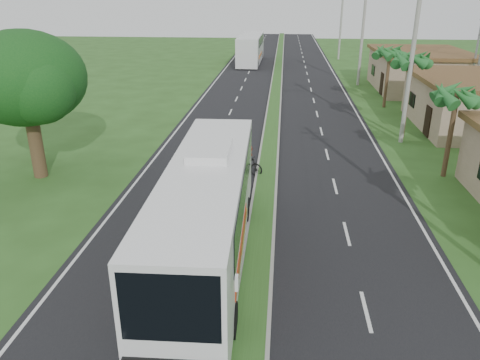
{
  "coord_description": "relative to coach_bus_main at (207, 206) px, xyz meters",
  "views": [
    {
      "loc": [
        0.71,
        -12.14,
        9.19
      ],
      "look_at": [
        -0.96,
        6.0,
        1.8
      ],
      "focal_mm": 35.0,
      "sensor_mm": 36.0,
      "label": 1
    }
  ],
  "objects": [
    {
      "name": "ground",
      "position": [
        1.8,
        -2.5,
        -2.2
      ],
      "size": [
        180.0,
        180.0,
        0.0
      ],
      "primitive_type": "plane",
      "color": "#2B501D",
      "rests_on": "ground"
    },
    {
      "name": "road_asphalt",
      "position": [
        1.8,
        17.5,
        -2.19
      ],
      "size": [
        14.0,
        160.0,
        0.02
      ],
      "primitive_type": "cube",
      "color": "black",
      "rests_on": "ground"
    },
    {
      "name": "median_strip",
      "position": [
        1.8,
        17.5,
        -2.1
      ],
      "size": [
        1.2,
        160.0,
        0.18
      ],
      "color": "gray",
      "rests_on": "ground"
    },
    {
      "name": "lane_edge_left",
      "position": [
        -4.9,
        17.5,
        -2.2
      ],
      "size": [
        0.12,
        160.0,
        0.01
      ],
      "primitive_type": "cube",
      "color": "silver",
      "rests_on": "ground"
    },
    {
      "name": "lane_edge_right",
      "position": [
        8.5,
        17.5,
        -2.2
      ],
      "size": [
        0.12,
        160.0,
        0.01
      ],
      "primitive_type": "cube",
      "color": "silver",
      "rests_on": "ground"
    },
    {
      "name": "shop_mid",
      "position": [
        15.8,
        19.5,
        -0.35
      ],
      "size": [
        7.6,
        10.6,
        3.67
      ],
      "color": "#9B8369",
      "rests_on": "ground"
    },
    {
      "name": "shop_far",
      "position": [
        15.8,
        33.5,
        -0.27
      ],
      "size": [
        8.6,
        11.6,
        3.82
      ],
      "color": "#9B8369",
      "rests_on": "ground"
    },
    {
      "name": "palm_verge_b",
      "position": [
        11.2,
        9.5,
        2.16
      ],
      "size": [
        2.4,
        2.4,
        5.05
      ],
      "color": "#473321",
      "rests_on": "ground"
    },
    {
      "name": "palm_verge_c",
      "position": [
        10.6,
        16.5,
        2.92
      ],
      "size": [
        2.4,
        2.4,
        5.85
      ],
      "color": "#473321",
      "rests_on": "ground"
    },
    {
      "name": "palm_verge_d",
      "position": [
        11.1,
        25.5,
        2.35
      ],
      "size": [
        2.4,
        2.4,
        5.25
      ],
      "color": "#473321",
      "rests_on": "ground"
    },
    {
      "name": "shade_tree",
      "position": [
        -10.31,
        7.52,
        2.83
      ],
      "size": [
        6.3,
        6.0,
        7.54
      ],
      "color": "#473321",
      "rests_on": "ground"
    },
    {
      "name": "utility_pole_b",
      "position": [
        10.27,
        15.5,
        4.05
      ],
      "size": [
        3.2,
        0.28,
        12.0
      ],
      "color": "gray",
      "rests_on": "ground"
    },
    {
      "name": "utility_pole_c",
      "position": [
        10.3,
        35.5,
        3.47
      ],
      "size": [
        1.6,
        0.28,
        11.0
      ],
      "color": "gray",
      "rests_on": "ground"
    },
    {
      "name": "utility_pole_d",
      "position": [
        10.3,
        55.5,
        3.22
      ],
      "size": [
        1.6,
        0.28,
        10.5
      ],
      "color": "gray",
      "rests_on": "ground"
    },
    {
      "name": "coach_bus_main",
      "position": [
        0.0,
        0.0,
        0.0
      ],
      "size": [
        2.91,
        12.45,
        4.0
      ],
      "rotation": [
        0.0,
        0.0,
        0.03
      ],
      "color": "white",
      "rests_on": "ground"
    },
    {
      "name": "coach_bus_far",
      "position": [
        -2.04,
        50.48,
        -0.1
      ],
      "size": [
        2.92,
        12.75,
        3.71
      ],
      "rotation": [
        0.0,
        0.0,
        -0.01
      ],
      "color": "white",
      "rests_on": "ground"
    },
    {
      "name": "motorcyclist",
      "position": [
        0.71,
        8.72,
        -1.33
      ],
      "size": [
        1.92,
        1.14,
        2.42
      ],
      "rotation": [
        0.0,
        0.0,
        -0.36
      ],
      "color": "black",
      "rests_on": "ground"
    }
  ]
}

